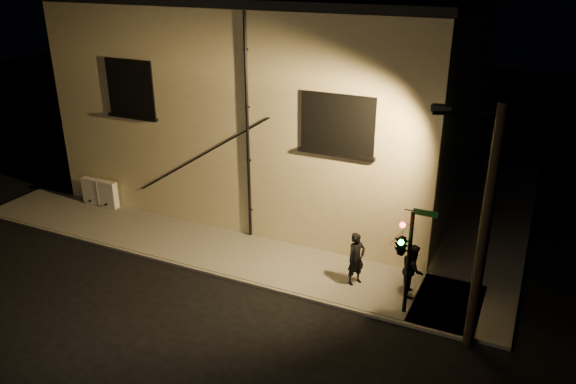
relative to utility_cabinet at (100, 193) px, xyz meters
The scene contains 8 objects.
ground 9.50m from the utility_cabinet, 16.56° to the right, with size 90.00×90.00×0.00m, color black.
sidewalk 10.46m from the utility_cabinet, ahead, with size 21.00×16.00×0.12m.
building 9.50m from the utility_cabinet, 46.00° to the left, with size 16.20×12.23×8.80m.
utility_cabinet is the anchor object (origin of this frame).
pedestrian_a 12.14m from the utility_cabinet, ahead, with size 0.66×0.43×1.82m, color black.
pedestrian_b 13.94m from the utility_cabinet, ahead, with size 0.85×0.66×1.74m, color black.
traffic_signal 14.05m from the utility_cabinet, ahead, with size 1.25×2.03×3.46m.
streetlamp_pole 16.36m from the utility_cabinet, ahead, with size 2.02×1.38×6.95m.
Camera 1 is at (7.78, -14.04, 10.10)m, focal length 35.00 mm.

